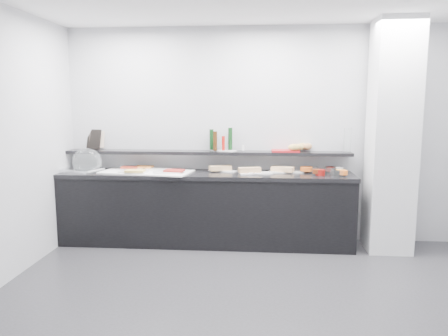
# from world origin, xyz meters

# --- Properties ---
(ground) EXTENTS (5.00, 5.00, 0.00)m
(ground) POSITION_xyz_m (0.00, 0.00, 0.00)
(ground) COLOR #2D2D30
(ground) RESTS_ON ground
(back_wall) EXTENTS (5.00, 0.02, 2.70)m
(back_wall) POSITION_xyz_m (0.00, 2.00, 1.35)
(back_wall) COLOR #AEB1B6
(back_wall) RESTS_ON ground
(column) EXTENTS (0.50, 0.50, 2.70)m
(column) POSITION_xyz_m (1.50, 1.65, 1.35)
(column) COLOR silver
(column) RESTS_ON ground
(buffet_cabinet) EXTENTS (3.60, 0.60, 0.85)m
(buffet_cabinet) POSITION_xyz_m (-0.70, 1.70, 0.42)
(buffet_cabinet) COLOR black
(buffet_cabinet) RESTS_ON ground
(counter_top) EXTENTS (3.62, 0.62, 0.05)m
(counter_top) POSITION_xyz_m (-0.70, 1.70, 0.88)
(counter_top) COLOR black
(counter_top) RESTS_ON buffet_cabinet
(wall_shelf) EXTENTS (3.60, 0.25, 0.04)m
(wall_shelf) POSITION_xyz_m (-0.70, 1.88, 1.13)
(wall_shelf) COLOR black
(wall_shelf) RESTS_ON back_wall
(cloche_base) EXTENTS (0.60, 0.49, 0.04)m
(cloche_base) POSITION_xyz_m (-2.29, 1.67, 0.92)
(cloche_base) COLOR silver
(cloche_base) RESTS_ON counter_top
(cloche_dome) EXTENTS (0.38, 0.25, 0.34)m
(cloche_dome) POSITION_xyz_m (-2.19, 1.68, 1.03)
(cloche_dome) COLOR white
(cloche_dome) RESTS_ON cloche_base
(linen_runner) EXTENTS (1.17, 0.69, 0.01)m
(linen_runner) POSITION_xyz_m (-1.43, 1.68, 0.91)
(linen_runner) COLOR white
(linen_runner) RESTS_ON counter_top
(platter_meat_a) EXTENTS (0.35, 0.29, 0.01)m
(platter_meat_a) POSITION_xyz_m (-1.65, 1.80, 0.92)
(platter_meat_a) COLOR white
(platter_meat_a) RESTS_ON linen_runner
(food_meat_a) EXTENTS (0.21, 0.14, 0.02)m
(food_meat_a) POSITION_xyz_m (-1.68, 1.80, 0.94)
(food_meat_a) COLOR maroon
(food_meat_a) RESTS_ON platter_meat_a
(platter_salmon) EXTENTS (0.38, 0.31, 0.01)m
(platter_salmon) POSITION_xyz_m (-1.33, 1.78, 0.92)
(platter_salmon) COLOR white
(platter_salmon) RESTS_ON linen_runner
(food_salmon) EXTENTS (0.24, 0.17, 0.02)m
(food_salmon) POSITION_xyz_m (-1.52, 1.85, 0.94)
(food_salmon) COLOR orange
(food_salmon) RESTS_ON platter_salmon
(platter_cheese) EXTENTS (0.35, 0.25, 0.01)m
(platter_cheese) POSITION_xyz_m (-1.57, 1.59, 0.92)
(platter_cheese) COLOR white
(platter_cheese) RESTS_ON linen_runner
(food_cheese) EXTENTS (0.23, 0.15, 0.02)m
(food_cheese) POSITION_xyz_m (-1.54, 1.52, 0.94)
(food_cheese) COLOR #F3CE5E
(food_cheese) RESTS_ON platter_cheese
(platter_meat_b) EXTENTS (0.38, 0.31, 0.01)m
(platter_meat_b) POSITION_xyz_m (-1.15, 1.56, 0.92)
(platter_meat_b) COLOR white
(platter_meat_b) RESTS_ON linen_runner
(food_meat_b) EXTENTS (0.25, 0.18, 0.02)m
(food_meat_b) POSITION_xyz_m (-1.07, 1.58, 0.94)
(food_meat_b) COLOR maroon
(food_meat_b) RESTS_ON platter_meat_b
(sandwich_plate_left) EXTENTS (0.36, 0.25, 0.01)m
(sandwich_plate_left) POSITION_xyz_m (-0.49, 1.83, 0.91)
(sandwich_plate_left) COLOR white
(sandwich_plate_left) RESTS_ON counter_top
(sandwich_food_left) EXTENTS (0.29, 0.21, 0.06)m
(sandwich_food_left) POSITION_xyz_m (-0.53, 1.81, 0.94)
(sandwich_food_left) COLOR tan
(sandwich_food_left) RESTS_ON sandwich_plate_left
(tongs_left) EXTENTS (0.16, 0.02, 0.01)m
(tongs_left) POSITION_xyz_m (-0.59, 1.76, 0.92)
(tongs_left) COLOR #ADB0B4
(tongs_left) RESTS_ON sandwich_plate_left
(sandwich_plate_mid) EXTENTS (0.42, 0.25, 0.01)m
(sandwich_plate_mid) POSITION_xyz_m (-0.08, 1.68, 0.91)
(sandwich_plate_mid) COLOR white
(sandwich_plate_mid) RESTS_ON counter_top
(sandwich_food_mid) EXTENTS (0.29, 0.17, 0.06)m
(sandwich_food_mid) POSITION_xyz_m (-0.16, 1.68, 0.94)
(sandwich_food_mid) COLOR tan
(sandwich_food_mid) RESTS_ON sandwich_plate_mid
(tongs_mid) EXTENTS (0.16, 0.02, 0.01)m
(tongs_mid) POSITION_xyz_m (-0.10, 1.59, 0.92)
(tongs_mid) COLOR silver
(tongs_mid) RESTS_ON sandwich_plate_mid
(sandwich_plate_right) EXTENTS (0.42, 0.23, 0.01)m
(sandwich_plate_right) POSITION_xyz_m (0.29, 1.81, 0.91)
(sandwich_plate_right) COLOR silver
(sandwich_plate_right) RESTS_ON counter_top
(sandwich_food_right) EXTENTS (0.29, 0.19, 0.06)m
(sandwich_food_right) POSITION_xyz_m (0.25, 1.78, 0.94)
(sandwich_food_right) COLOR #EAB27A
(sandwich_food_right) RESTS_ON sandwich_plate_right
(tongs_right) EXTENTS (0.15, 0.08, 0.01)m
(tongs_right) POSITION_xyz_m (0.13, 1.73, 0.92)
(tongs_right) COLOR #B3B4BA
(tongs_right) RESTS_ON sandwich_plate_right
(bowl_glass_fruit) EXTENTS (0.20, 0.20, 0.07)m
(bowl_glass_fruit) POSITION_xyz_m (0.61, 1.84, 0.94)
(bowl_glass_fruit) COLOR silver
(bowl_glass_fruit) RESTS_ON counter_top
(fill_glass_fruit) EXTENTS (0.18, 0.18, 0.05)m
(fill_glass_fruit) POSITION_xyz_m (0.54, 1.81, 0.95)
(fill_glass_fruit) COLOR #CF591C
(fill_glass_fruit) RESTS_ON bowl_glass_fruit
(bowl_black_jam) EXTENTS (0.18, 0.18, 0.07)m
(bowl_black_jam) POSITION_xyz_m (0.86, 1.84, 0.94)
(bowl_black_jam) COLOR black
(bowl_black_jam) RESTS_ON counter_top
(fill_black_jam) EXTENTS (0.15, 0.15, 0.05)m
(fill_black_jam) POSITION_xyz_m (0.84, 1.83, 0.95)
(fill_black_jam) COLOR #510F0B
(fill_black_jam) RESTS_ON bowl_black_jam
(bowl_glass_cream) EXTENTS (0.25, 0.25, 0.07)m
(bowl_glass_cream) POSITION_xyz_m (0.85, 1.78, 0.94)
(bowl_glass_cream) COLOR silver
(bowl_glass_cream) RESTS_ON counter_top
(fill_glass_cream) EXTENTS (0.14, 0.14, 0.05)m
(fill_glass_cream) POSITION_xyz_m (0.93, 1.83, 0.95)
(fill_glass_cream) COLOR white
(fill_glass_cream) RESTS_ON bowl_glass_cream
(bowl_red_jam) EXTENTS (0.13, 0.13, 0.07)m
(bowl_red_jam) POSITION_xyz_m (0.69, 1.62, 0.94)
(bowl_red_jam) COLOR maroon
(bowl_red_jam) RESTS_ON counter_top
(fill_red_jam) EXTENTS (0.13, 0.13, 0.05)m
(fill_red_jam) POSITION_xyz_m (0.64, 1.62, 0.95)
(fill_red_jam) COLOR #5C210D
(fill_red_jam) RESTS_ON bowl_red_jam
(bowl_glass_salmon) EXTENTS (0.21, 0.21, 0.07)m
(bowl_glass_salmon) POSITION_xyz_m (0.89, 1.59, 0.94)
(bowl_glass_salmon) COLOR white
(bowl_glass_salmon) RESTS_ON counter_top
(fill_glass_salmon) EXTENTS (0.14, 0.14, 0.05)m
(fill_glass_salmon) POSITION_xyz_m (0.92, 1.62, 0.95)
(fill_glass_salmon) COLOR orange
(fill_glass_salmon) RESTS_ON bowl_glass_salmon
(bowl_black_fruit) EXTENTS (0.13, 0.13, 0.07)m
(bowl_black_fruit) POSITION_xyz_m (0.90, 1.62, 0.94)
(bowl_black_fruit) COLOR black
(bowl_black_fruit) RESTS_ON counter_top
(fill_black_fruit) EXTENTS (0.12, 0.12, 0.05)m
(fill_black_fruit) POSITION_xyz_m (0.95, 1.56, 0.95)
(fill_black_fruit) COLOR orange
(fill_black_fruit) RESTS_ON bowl_black_fruit
(framed_print) EXTENTS (0.22, 0.14, 0.26)m
(framed_print) POSITION_xyz_m (-2.20, 1.97, 1.28)
(framed_print) COLOR black
(framed_print) RESTS_ON wall_shelf
(print_art) EXTENTS (0.21, 0.06, 0.22)m
(print_art) POSITION_xyz_m (-2.17, 1.98, 1.28)
(print_art) COLOR beige
(print_art) RESTS_ON framed_print
(condiment_tray) EXTENTS (0.27, 0.23, 0.01)m
(condiment_tray) POSITION_xyz_m (-0.46, 1.87, 1.16)
(condiment_tray) COLOR silver
(condiment_tray) RESTS_ON wall_shelf
(bottle_green_a) EXTENTS (0.06, 0.06, 0.26)m
(bottle_green_a) POSITION_xyz_m (-0.65, 1.94, 1.29)
(bottle_green_a) COLOR black
(bottle_green_a) RESTS_ON condiment_tray
(bottle_brown) EXTENTS (0.06, 0.06, 0.24)m
(bottle_brown) POSITION_xyz_m (-0.59, 1.84, 1.28)
(bottle_brown) COLOR #3A200A
(bottle_brown) RESTS_ON condiment_tray
(bottle_green_b) EXTENTS (0.06, 0.06, 0.28)m
(bottle_green_b) POSITION_xyz_m (-0.41, 1.94, 1.30)
(bottle_green_b) COLOR #0E3513
(bottle_green_b) RESTS_ON condiment_tray
(bottle_hot) EXTENTS (0.04, 0.04, 0.18)m
(bottle_hot) POSITION_xyz_m (-0.49, 1.86, 1.25)
(bottle_hot) COLOR #B8130D
(bottle_hot) RESTS_ON condiment_tray
(shaker_salt) EXTENTS (0.03, 0.03, 0.07)m
(shaker_salt) POSITION_xyz_m (-0.50, 1.87, 1.20)
(shaker_salt) COLOR white
(shaker_salt) RESTS_ON condiment_tray
(shaker_pepper) EXTENTS (0.04, 0.04, 0.07)m
(shaker_pepper) POSITION_xyz_m (-0.24, 1.87, 1.20)
(shaker_pepper) COLOR white
(shaker_pepper) RESTS_ON condiment_tray
(bread_tray) EXTENTS (0.34, 0.24, 0.02)m
(bread_tray) POSITION_xyz_m (0.29, 1.90, 1.16)
(bread_tray) COLOR #A21117
(bread_tray) RESTS_ON wall_shelf
(bread_roll_n) EXTENTS (0.14, 0.11, 0.08)m
(bread_roll_n) POSITION_xyz_m (0.50, 1.97, 1.21)
(bread_roll_n) COLOR tan
(bread_roll_n) RESTS_ON bread_tray
(bread_roll_ne) EXTENTS (0.14, 0.11, 0.08)m
(bread_roll_ne) POSITION_xyz_m (0.56, 1.95, 1.21)
(bread_roll_ne) COLOR #BD7C48
(bread_roll_ne) RESTS_ON bread_tray
(bread_roll_sw) EXTENTS (0.13, 0.09, 0.08)m
(bread_roll_sw) POSITION_xyz_m (0.39, 1.81, 1.21)
(bread_roll_sw) COLOR #AC8A41
(bread_roll_sw) RESTS_ON bread_tray
(bread_roll_s) EXTENTS (0.15, 0.11, 0.08)m
(bread_roll_s) POSITION_xyz_m (0.38, 1.82, 1.21)
(bread_roll_s) COLOR gold
(bread_roll_s) RESTS_ON bread_tray
(bread_roll_midw) EXTENTS (0.16, 0.13, 0.08)m
(bread_roll_midw) POSITION_xyz_m (0.45, 1.87, 1.21)
(bread_roll_midw) COLOR tan
(bread_roll_midw) RESTS_ON bread_tray
(bread_roll_mide) EXTENTS (0.14, 0.10, 0.08)m
(bread_roll_mide) POSITION_xyz_m (0.40, 1.86, 1.21)
(bread_roll_mide) COLOR #BC8947
(bread_roll_mide) RESTS_ON bread_tray
(carafe) EXTENTS (0.10, 0.10, 0.30)m
(carafe) POSITION_xyz_m (1.03, 1.84, 1.30)
(carafe) COLOR silver
(carafe) RESTS_ON wall_shelf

